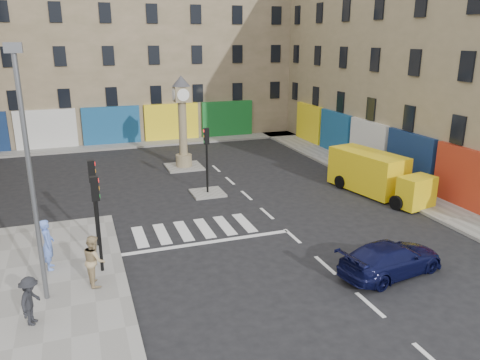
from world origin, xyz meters
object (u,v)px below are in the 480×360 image
traffic_light_island (207,150)px  pedestrian_tan (94,260)px  traffic_light_left_far (93,190)px  yellow_van (376,175)px  traffic_light_left_near (97,209)px  navy_sedan (391,258)px  clock_pillar (182,116)px  pedestrian_blue (48,244)px  lamp_post (29,165)px  pedestrian_dark (30,301)px

traffic_light_island → pedestrian_tan: size_ratio=2.01×
traffic_light_left_far → yellow_van: (15.31, 2.26, -1.47)m
traffic_light_left_near → yellow_van: traffic_light_left_near is taller
navy_sedan → yellow_van: 9.69m
traffic_light_left_far → clock_pillar: clock_pillar is taller
pedestrian_blue → pedestrian_tan: 2.39m
lamp_post → yellow_van: size_ratio=1.26×
traffic_light_left_far → pedestrian_dark: (-2.23, -5.24, -1.69)m
traffic_light_island → pedestrian_tan: bearing=-126.9°
traffic_light_left_near → yellow_van: size_ratio=0.56×
clock_pillar → pedestrian_tan: (-6.57, -14.74, -2.48)m
traffic_light_island → traffic_light_left_near: bearing=-128.9°
yellow_van → traffic_light_left_far: bearing=177.2°
traffic_light_island → navy_sedan: traffic_light_island is taller
navy_sedan → yellow_van: bearing=-42.0°
traffic_light_island → pedestrian_tan: (-6.57, -8.75, -1.52)m
traffic_light_left_near → pedestrian_tan: traffic_light_left_near is taller
lamp_post → yellow_van: (17.21, 6.06, -3.64)m
traffic_light_left_near → lamp_post: bearing=-143.6°
traffic_light_left_near → traffic_light_island: size_ratio=1.00×
lamp_post → traffic_light_left_near: bearing=36.4°
traffic_light_left_far → navy_sedan: (10.27, -6.00, -1.99)m
navy_sedan → traffic_light_left_near: bearing=60.2°
navy_sedan → pedestrian_tan: 10.87m
traffic_light_left_far → traffic_light_island: (6.30, 5.40, -0.03)m
traffic_light_left_near → pedestrian_dark: size_ratio=2.36×
traffic_light_island → yellow_van: size_ratio=0.56×
clock_pillar → navy_sedan: clock_pillar is taller
pedestrian_tan → pedestrian_dark: size_ratio=1.17×
traffic_light_left_far → clock_pillar: bearing=61.1°
traffic_light_left_far → pedestrian_dark: traffic_light_left_far is taller
traffic_light_left_far → traffic_light_island: bearing=40.6°
yellow_van → navy_sedan: bearing=-132.7°
traffic_light_left_near → traffic_light_island: 10.03m
pedestrian_blue → pedestrian_dark: (-0.38, -3.68, -0.20)m
clock_pillar → pedestrian_blue: 15.49m
traffic_light_left_far → pedestrian_tan: bearing=-94.6°
navy_sedan → pedestrian_blue: 12.92m
lamp_post → clock_pillar: size_ratio=1.36×
traffic_light_left_near → clock_pillar: clock_pillar is taller
traffic_light_left_far → clock_pillar: 13.05m
traffic_light_left_far → navy_sedan: bearing=-30.3°
yellow_van → pedestrian_blue: (-17.16, -3.82, -0.01)m
traffic_light_left_near → pedestrian_blue: bearing=155.5°
navy_sedan → yellow_van: (5.04, 8.25, 0.52)m
yellow_van → pedestrian_dark: (-17.54, -7.49, -0.21)m
traffic_light_left_far → lamp_post: bearing=-116.6°
pedestrian_blue → traffic_light_left_near: bearing=-116.6°
traffic_light_island → pedestrian_blue: 10.81m
clock_pillar → pedestrian_tan: bearing=-114.0°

